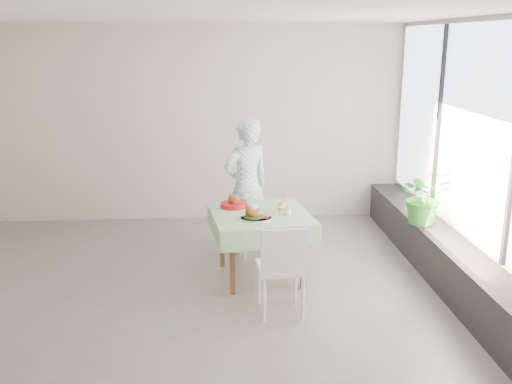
{
  "coord_description": "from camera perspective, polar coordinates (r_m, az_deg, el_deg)",
  "views": [
    {
      "loc": [
        0.36,
        -5.66,
        2.57
      ],
      "look_at": [
        0.75,
        0.3,
        0.97
      ],
      "focal_mm": 40.0,
      "sensor_mm": 36.0,
      "label": 1
    }
  ],
  "objects": [
    {
      "name": "juice_cup_orange",
      "position": [
        6.3,
        2.61,
        -1.33
      ],
      "size": [
        0.09,
        0.09,
        0.26
      ],
      "color": "white",
      "rests_on": "cafe_table"
    },
    {
      "name": "cafe_table",
      "position": [
        6.29,
        0.49,
        -4.6
      ],
      "size": [
        1.17,
        1.17,
        0.74
      ],
      "color": "brown",
      "rests_on": "ground"
    },
    {
      "name": "second_dish",
      "position": [
        6.43,
        -2.23,
        -1.14
      ],
      "size": [
        0.3,
        0.3,
        0.14
      ],
      "color": "red",
      "rests_on": "cafe_table"
    },
    {
      "name": "wall_front",
      "position": [
        3.38,
        -9.66,
        -5.45
      ],
      "size": [
        6.0,
        0.02,
        2.8
      ],
      "primitive_type": "cube",
      "color": "beige",
      "rests_on": "ground"
    },
    {
      "name": "wall_right",
      "position": [
        6.35,
        20.95,
        3.38
      ],
      "size": [
        0.02,
        5.0,
        2.8
      ],
      "primitive_type": "cube",
      "color": "beige",
      "rests_on": "ground"
    },
    {
      "name": "juice_cup_lemonade",
      "position": [
        6.13,
        3.15,
        -1.8
      ],
      "size": [
        0.09,
        0.09,
        0.25
      ],
      "color": "white",
      "rests_on": "cafe_table"
    },
    {
      "name": "potted_plant",
      "position": [
        6.83,
        16.49,
        -0.41
      ],
      "size": [
        0.64,
        0.57,
        0.65
      ],
      "primitive_type": "imported",
      "rotation": [
        0.0,
        0.0,
        0.11
      ],
      "color": "#2B812D",
      "rests_on": "window_ledge"
    },
    {
      "name": "diner",
      "position": [
        6.94,
        -0.97,
        0.58
      ],
      "size": [
        0.73,
        0.65,
        1.68
      ],
      "primitive_type": "imported",
      "rotation": [
        0.0,
        0.0,
        3.64
      ],
      "color": "#7FA6CC",
      "rests_on": "ground"
    },
    {
      "name": "ceiling",
      "position": [
        5.67,
        -7.71,
        17.19
      ],
      "size": [
        6.0,
        6.0,
        0.0
      ],
      "primitive_type": "plane",
      "rotation": [
        3.14,
        0.0,
        0.0
      ],
      "color": "white",
      "rests_on": "ground"
    },
    {
      "name": "wall_back",
      "position": [
        8.25,
        -6.23,
        6.76
      ],
      "size": [
        6.0,
        0.02,
        2.8
      ],
      "primitive_type": "cube",
      "color": "beige",
      "rests_on": "ground"
    },
    {
      "name": "chair_near",
      "position": [
        5.56,
        2.47,
        -9.33
      ],
      "size": [
        0.46,
        0.46,
        0.91
      ],
      "color": "white",
      "rests_on": "ground"
    },
    {
      "name": "chair_far",
      "position": [
        7.07,
        -0.38,
        -4.21
      ],
      "size": [
        0.48,
        0.48,
        0.8
      ],
      "color": "white",
      "rests_on": "ground"
    },
    {
      "name": "floor",
      "position": [
        6.22,
        -6.8,
        -9.51
      ],
      "size": [
        6.0,
        6.0,
        0.0
      ],
      "primitive_type": "plane",
      "color": "#62605D",
      "rests_on": "ground"
    },
    {
      "name": "window_ledge",
      "position": [
        6.58,
        18.43,
        -6.45
      ],
      "size": [
        0.4,
        4.8,
        0.5
      ],
      "primitive_type": "cube",
      "color": "black",
      "rests_on": "ground"
    },
    {
      "name": "window_pane",
      "position": [
        6.3,
        20.92,
        5.61
      ],
      "size": [
        0.01,
        4.8,
        2.18
      ],
      "primitive_type": "cube",
      "color": "#D1E0F9",
      "rests_on": "ground"
    },
    {
      "name": "main_dish",
      "position": [
        5.98,
        -0.18,
        -2.22
      ],
      "size": [
        0.34,
        0.34,
        0.17
      ],
      "color": "white",
      "rests_on": "cafe_table"
    }
  ]
}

